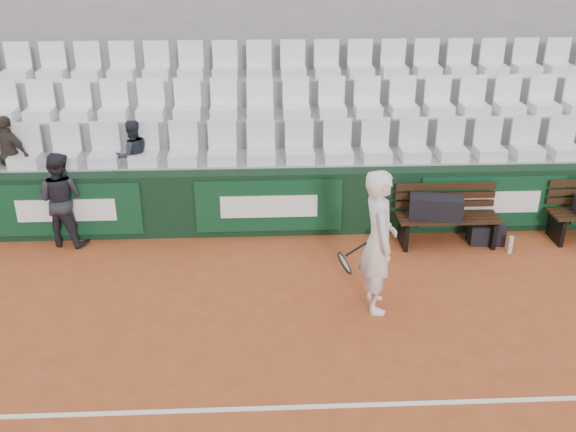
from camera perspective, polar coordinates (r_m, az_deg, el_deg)
The scene contains 19 objects.
ground at distance 6.65m, azimuth 0.86°, elevation -16.66°, with size 80.00×80.00×0.00m, color #AC4D27.
court_baseline at distance 6.65m, azimuth 0.86°, elevation -16.63°, with size 18.00×0.06×0.01m, color white.
back_barrier at distance 9.79m, azimuth -0.15°, elevation 1.22°, with size 18.00×0.34×1.00m.
grandstand_tier_front at distance 10.38m, azimuth -0.69°, elevation 2.59°, with size 18.00×0.95×1.00m, color #959593.
grandstand_tier_mid at distance 11.19m, azimuth -0.88°, elevation 5.48°, with size 18.00×0.95×1.45m, color gray.
grandstand_tier_back at distance 12.02m, azimuth -1.04°, elevation 7.97°, with size 18.00×0.95×1.90m, color gray.
grandstand_rear_wall at distance 12.34m, azimuth -1.18°, elevation 14.37°, with size 18.00×0.30×4.40m, color gray.
seat_row_front at distance 9.93m, azimuth -0.68°, elevation 6.58°, with size 11.90×0.44×0.63m, color white.
seat_row_mid at distance 10.72m, azimuth -0.88°, elevation 10.43°, with size 11.90×0.44×0.63m, color white.
seat_row_back at distance 11.55m, azimuth -1.06°, elevation 13.75°, with size 11.90×0.44×0.63m, color white.
bench_left at distance 9.83m, azimuth 13.91°, elevation -1.23°, with size 1.50×0.56×0.45m, color black.
sports_bag_left at distance 9.60m, azimuth 13.02°, elevation 0.77°, with size 0.76×0.33×0.33m, color black.
sports_bag_ground at distance 10.06m, azimuth 17.18°, elevation -1.45°, with size 0.51×0.31×0.31m, color black.
water_bottle_near at distance 9.54m, azimuth 8.14°, elevation -2.15°, with size 0.08×0.08×0.27m, color #B1C3C8.
water_bottle_far at distance 9.87m, azimuth 19.17°, elevation -2.43°, with size 0.07×0.07×0.26m, color #AFC0C6.
tennis_player at distance 7.77m, azimuth 8.03°, elevation -2.25°, with size 0.72×0.67×1.82m.
ball_kid at distance 9.93m, azimuth -19.55°, elevation 1.41°, with size 0.70×0.54×1.43m, color black.
spectator_b at distance 10.59m, azimuth -23.87°, elevation 7.29°, with size 0.72×0.30×1.22m, color #322D28.
spectator_c at distance 10.09m, azimuth -13.85°, elevation 7.64°, with size 0.55×0.43×1.13m, color #1F252F.
Camera 1 is at (-0.33, -4.99, 4.38)m, focal length 40.00 mm.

